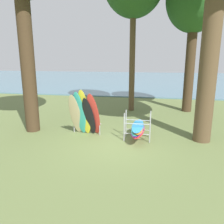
# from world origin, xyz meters

# --- Properties ---
(ground_plane) EXTENTS (80.00, 80.00, 0.00)m
(ground_plane) POSITION_xyz_m (0.00, 0.00, 0.00)
(ground_plane) COLOR olive
(lake_water) EXTENTS (80.00, 36.00, 0.10)m
(lake_water) POSITION_xyz_m (0.00, 29.55, 0.05)
(lake_water) COLOR slate
(lake_water) RESTS_ON ground
(tree_far_left_back) EXTENTS (3.52, 3.52, 9.09)m
(tree_far_left_back) POSITION_xyz_m (3.76, 6.97, 6.89)
(tree_far_left_back) COLOR #42301E
(tree_far_left_back) RESTS_ON ground
(leaning_board_pile) EXTENTS (1.50, 0.96, 2.20)m
(leaning_board_pile) POSITION_xyz_m (-1.54, 0.92, 1.01)
(leaning_board_pile) COLOR #C6B289
(leaning_board_pile) RESTS_ON ground
(board_storage_rack) EXTENTS (1.15, 2.13, 1.25)m
(board_storage_rack) POSITION_xyz_m (0.92, 0.87, 0.52)
(board_storage_rack) COLOR #9EA0A5
(board_storage_rack) RESTS_ON ground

